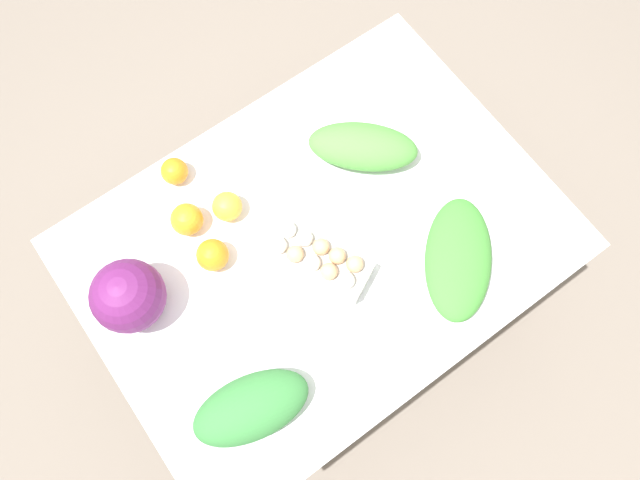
# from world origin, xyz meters

# --- Properties ---
(ground_plane) EXTENTS (8.00, 8.00, 0.00)m
(ground_plane) POSITION_xyz_m (0.00, 0.00, 0.00)
(ground_plane) COLOR #70665B
(dining_table) EXTENTS (1.20, 0.88, 0.70)m
(dining_table) POSITION_xyz_m (0.00, 0.00, 0.60)
(dining_table) COLOR silver
(dining_table) RESTS_ON ground_plane
(cabbage_purple) EXTENTS (0.18, 0.18, 0.18)m
(cabbage_purple) POSITION_xyz_m (-0.46, 0.13, 0.79)
(cabbage_purple) COLOR #601E5B
(cabbage_purple) RESTS_ON dining_table
(egg_carton) EXTENTS (0.21, 0.29, 0.09)m
(egg_carton) POSITION_xyz_m (-0.04, -0.04, 0.75)
(egg_carton) COLOR #B7B7B2
(egg_carton) RESTS_ON dining_table
(greens_bunch_dandelion) EXTENTS (0.30, 0.20, 0.09)m
(greens_bunch_dandelion) POSITION_xyz_m (-0.37, -0.24, 0.75)
(greens_bunch_dandelion) COLOR #337538
(greens_bunch_dandelion) RESTS_ON dining_table
(greens_bunch_scallion) EXTENTS (0.30, 0.29, 0.10)m
(greens_bunch_scallion) POSITION_xyz_m (0.24, 0.14, 0.75)
(greens_bunch_scallion) COLOR #4C933D
(greens_bunch_scallion) RESTS_ON dining_table
(greens_bunch_chard) EXTENTS (0.34, 0.35, 0.07)m
(greens_bunch_chard) POSITION_xyz_m (0.25, -0.24, 0.74)
(greens_bunch_chard) COLOR #3D8433
(greens_bunch_chard) RESTS_ON dining_table
(orange_0) EXTENTS (0.08, 0.08, 0.08)m
(orange_0) POSITION_xyz_m (-0.24, 0.12, 0.74)
(orange_0) COLOR orange
(orange_0) RESTS_ON dining_table
(orange_1) EXTENTS (0.08, 0.08, 0.08)m
(orange_1) POSITION_xyz_m (-0.14, 0.21, 0.74)
(orange_1) COLOR #F9A833
(orange_1) RESTS_ON dining_table
(orange_2) EXTENTS (0.08, 0.08, 0.08)m
(orange_2) POSITION_xyz_m (-0.24, 0.24, 0.74)
(orange_2) COLOR orange
(orange_2) RESTS_ON dining_table
(orange_3) EXTENTS (0.07, 0.07, 0.07)m
(orange_3) POSITION_xyz_m (-0.20, 0.37, 0.74)
(orange_3) COLOR orange
(orange_3) RESTS_ON dining_table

